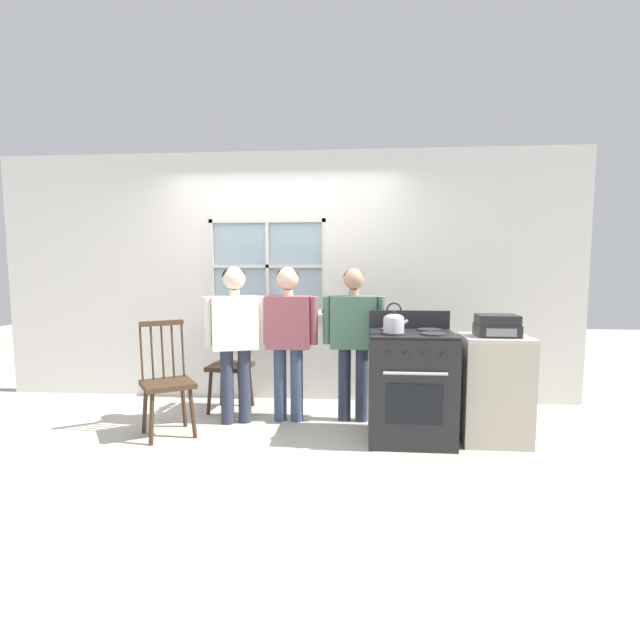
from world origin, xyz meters
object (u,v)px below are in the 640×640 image
object	(u,v)px
side_counter	(494,389)
stereo	(497,326)
potted_plant	(262,307)
person_adult_right	(354,330)
chair_by_window	(232,366)
stove	(411,385)
chair_near_wall	(167,384)
kettle	(394,322)
person_teen_center	(288,328)
person_elderly_left	(235,329)
handbag	(254,331)

from	to	relation	value
side_counter	stereo	world-z (taller)	stereo
potted_plant	person_adult_right	bearing A→B (deg)	-33.52
chair_by_window	stove	world-z (taller)	stove
chair_near_wall	stove	world-z (taller)	stove
kettle	potted_plant	size ratio (longest dim) A/B	1.08
chair_near_wall	kettle	distance (m)	2.03
person_teen_center	stereo	distance (m)	1.86
person_elderly_left	stove	xyz separation A→B (m)	(1.60, -0.30, -0.43)
stove	chair_by_window	bearing A→B (deg)	157.92
chair_near_wall	handbag	bearing A→B (deg)	17.85
handbag	stereo	distance (m)	2.31
stove	handbag	world-z (taller)	stove
chair_near_wall	chair_by_window	bearing A→B (deg)	30.80
kettle	side_counter	size ratio (longest dim) A/B	0.27
person_adult_right	person_elderly_left	bearing A→B (deg)	-170.53
person_elderly_left	stereo	world-z (taller)	person_elderly_left
person_teen_center	kettle	bearing A→B (deg)	-31.41
potted_plant	handbag	size ratio (longest dim) A/B	0.74
stove	handbag	xyz separation A→B (m)	(-1.50, 0.69, 0.35)
chair_near_wall	handbag	world-z (taller)	same
stove	potted_plant	world-z (taller)	potted_plant
kettle	stove	bearing A→B (deg)	39.52
kettle	person_teen_center	bearing A→B (deg)	150.41
chair_by_window	stereo	xyz separation A→B (m)	(2.43, -0.71, 0.53)
stove	potted_plant	bearing A→B (deg)	143.01
person_adult_right	side_counter	bearing A→B (deg)	-19.61
chair_near_wall	person_elderly_left	distance (m)	0.78
chair_near_wall	side_counter	world-z (taller)	chair_near_wall
chair_by_window	chair_near_wall	world-z (taller)	same
kettle	side_counter	xyz separation A→B (m)	(0.85, 0.15, -0.57)
stereo	chair_near_wall	bearing A→B (deg)	-178.42
person_elderly_left	kettle	size ratio (longest dim) A/B	5.96
person_elderly_left	person_adult_right	size ratio (longest dim) A/B	1.01
person_teen_center	stove	world-z (taller)	person_teen_center
chair_near_wall	stereo	xyz separation A→B (m)	(2.81, 0.08, 0.53)
person_adult_right	chair_near_wall	bearing A→B (deg)	-160.25
person_adult_right	stereo	world-z (taller)	person_adult_right
chair_near_wall	handbag	xyz separation A→B (m)	(0.61, 0.77, 0.37)
stereo	person_elderly_left	bearing A→B (deg)	172.40
person_teen_center	stove	distance (m)	1.26
chair_by_window	person_elderly_left	distance (m)	0.61
side_counter	person_adult_right	bearing A→B (deg)	159.40
stereo	person_teen_center	bearing A→B (deg)	167.15
person_elderly_left	stove	distance (m)	1.68
chair_by_window	kettle	world-z (taller)	kettle
stove	stereo	distance (m)	0.86
person_elderly_left	person_teen_center	distance (m)	0.50
chair_by_window	stereo	distance (m)	2.59
stereo	handbag	bearing A→B (deg)	162.64
kettle	person_elderly_left	bearing A→B (deg)	163.15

